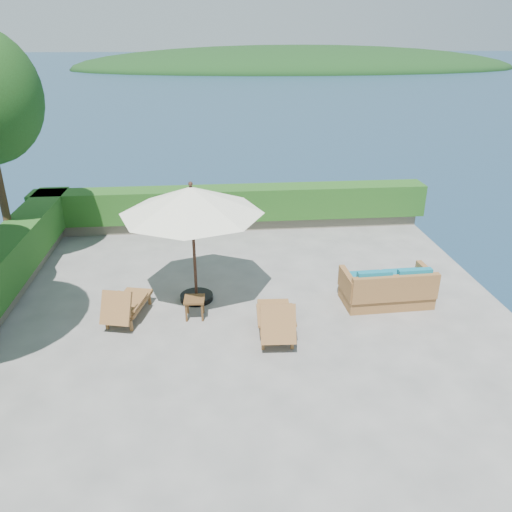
{
  "coord_description": "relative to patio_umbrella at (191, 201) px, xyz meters",
  "views": [
    {
      "loc": [
        -0.69,
        -9.63,
        5.75
      ],
      "look_at": [
        0.3,
        0.8,
        1.1
      ],
      "focal_mm": 35.0,
      "sensor_mm": 36.0,
      "label": 1
    }
  ],
  "objects": [
    {
      "name": "foundation",
      "position": [
        1.11,
        -0.87,
        -3.98
      ],
      "size": [
        12.0,
        12.0,
        3.0
      ],
      "primitive_type": "cube",
      "color": "#4F493F",
      "rests_on": "ocean"
    },
    {
      "name": "planter_wall_far",
      "position": [
        1.11,
        4.73,
        -2.25
      ],
      "size": [
        12.0,
        0.6,
        0.36
      ],
      "primitive_type": "cube",
      "color": "#696354",
      "rests_on": "ground"
    },
    {
      "name": "hedge_far",
      "position": [
        1.11,
        4.73,
        -1.58
      ],
      "size": [
        12.4,
        0.9,
        1.0
      ],
      "primitive_type": "cube",
      "color": "#154A15",
      "rests_on": "planter_wall_far"
    },
    {
      "name": "patio_umbrella",
      "position": [
        0.0,
        0.0,
        0.0
      ],
      "size": [
        3.43,
        3.43,
        2.87
      ],
      "rotation": [
        0.0,
        0.0,
        -0.07
      ],
      "color": "black",
      "rests_on": "ground"
    },
    {
      "name": "side_table",
      "position": [
        -0.02,
        -0.82,
        -2.04
      ],
      "size": [
        0.47,
        0.47,
        0.47
      ],
      "rotation": [
        0.0,
        0.0,
        -0.05
      ],
      "color": "brown",
      "rests_on": "ground"
    },
    {
      "name": "lounge_left",
      "position": [
        -1.52,
        -0.77,
        -2.05
      ],
      "size": [
        0.98,
        1.66,
        0.89
      ],
      "rotation": [
        0.0,
        0.0,
        -0.24
      ],
      "color": "olive",
      "rests_on": "ground"
    },
    {
      "name": "lounge_right",
      "position": [
        1.66,
        -1.74,
        -2.02
      ],
      "size": [
        0.82,
        1.73,
        0.98
      ],
      "rotation": [
        0.0,
        0.0,
        -0.05
      ],
      "color": "olive",
      "rests_on": "ground"
    },
    {
      "name": "ground",
      "position": [
        1.11,
        -0.87,
        -2.43
      ],
      "size": [
        12.0,
        12.0,
        0.0
      ],
      "primitive_type": "plane",
      "color": "gray",
      "rests_on": "ground"
    },
    {
      "name": "offshore_island",
      "position": [
        26.11,
        139.13,
        -5.43
      ],
      "size": [
        126.0,
        57.6,
        12.6
      ],
      "primitive_type": "ellipsoid",
      "color": "black",
      "rests_on": "ocean"
    },
    {
      "name": "wicker_loveseat",
      "position": [
        4.41,
        -0.63,
        -2.04
      ],
      "size": [
        2.08,
        1.12,
        1.0
      ],
      "rotation": [
        0.0,
        0.0,
        0.04
      ],
      "color": "olive",
      "rests_on": "ground"
    },
    {
      "name": "ocean",
      "position": [
        1.11,
        -0.87,
        -5.43
      ],
      "size": [
        600.0,
        600.0,
        0.0
      ],
      "primitive_type": "plane",
      "color": "#152444",
      "rests_on": "ground"
    }
  ]
}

